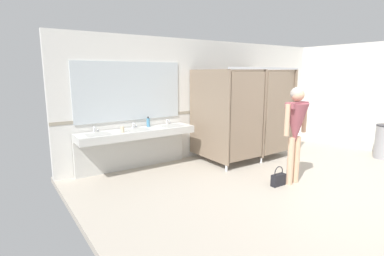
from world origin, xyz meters
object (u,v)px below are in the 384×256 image
handbag (278,179)px  paper_cup (122,129)px  soap_dispenser (148,122)px  person_standing (296,123)px

handbag → paper_cup: paper_cup is taller
soap_dispenser → paper_cup: soap_dispenser is taller
person_standing → paper_cup: person_standing is taller
person_standing → paper_cup: bearing=138.8°
person_standing → soap_dispenser: bearing=125.6°
handbag → soap_dispenser: bearing=121.1°
person_standing → handbag: (-0.30, 0.06, -0.97)m
handbag → paper_cup: (-2.03, 1.99, 0.78)m
handbag → soap_dispenser: soap_dispenser is taller
soap_dispenser → paper_cup: (-0.67, -0.28, -0.03)m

